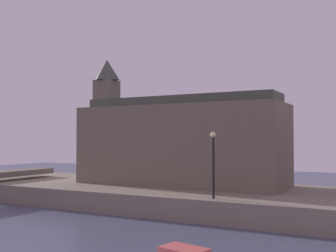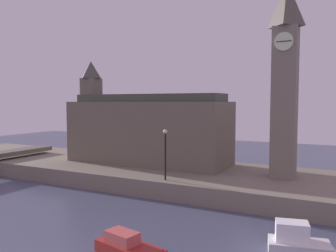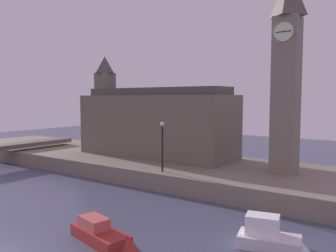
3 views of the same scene
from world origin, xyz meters
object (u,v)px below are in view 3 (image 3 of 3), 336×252
parliament_hall (154,122)px  boat_ferry_white (275,238)px  clock_tower (287,70)px  boat_dinghy_red (106,235)px  streetlamp (162,141)px

parliament_hall → boat_ferry_white: (17.45, -12.69, -4.55)m
clock_tower → boat_ferry_white: 15.34m
parliament_hall → boat_ferry_white: 22.05m
clock_tower → parliament_hall: bearing=176.1°
parliament_hall → boat_dinghy_red: (9.91, -17.13, -4.67)m
parliament_hall → boat_dinghy_red: size_ratio=3.62×
parliament_hall → boat_dinghy_red: bearing=-59.9°
clock_tower → parliament_hall: clock_tower is taller
boat_ferry_white → streetlamp: bearing=151.9°
clock_tower → parliament_hall: (-14.43, 0.99, -4.91)m
parliament_hall → clock_tower: bearing=-3.9°
parliament_hall → streetlamp: 8.86m
boat_dinghy_red → boat_ferry_white: (7.54, 4.44, 0.13)m
clock_tower → parliament_hall: 15.28m
clock_tower → boat_ferry_white: bearing=-75.5°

